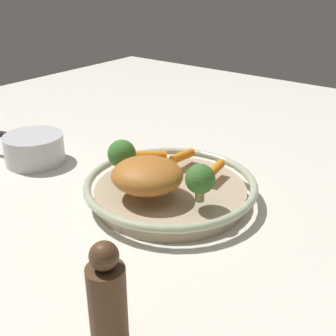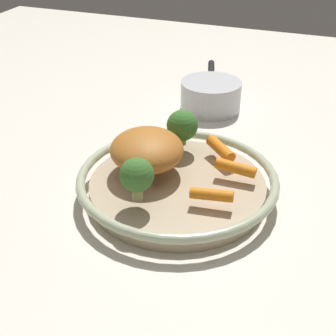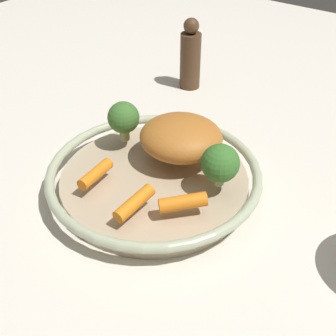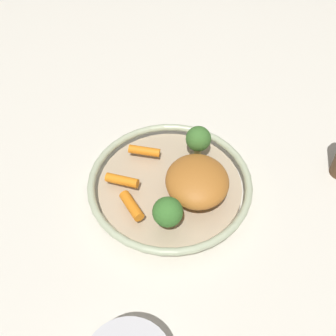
# 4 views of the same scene
# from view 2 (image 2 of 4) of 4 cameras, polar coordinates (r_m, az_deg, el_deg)

# --- Properties ---
(ground_plane) EXTENTS (2.14, 2.14, 0.00)m
(ground_plane) POSITION_cam_2_polar(r_m,az_deg,el_deg) (0.87, 1.06, -3.20)
(ground_plane) COLOR silver
(serving_bowl) EXTENTS (0.34, 0.34, 0.05)m
(serving_bowl) POSITION_cam_2_polar(r_m,az_deg,el_deg) (0.86, 1.08, -1.87)
(serving_bowl) COLOR tan
(serving_bowl) RESTS_ON ground_plane
(roast_chicken_piece) EXTENTS (0.17, 0.17, 0.06)m
(roast_chicken_piece) POSITION_cam_2_polar(r_m,az_deg,el_deg) (0.86, -2.42, 2.12)
(roast_chicken_piece) COLOR #B06827
(roast_chicken_piece) RESTS_ON serving_bowl
(baby_carrot_back) EXTENTS (0.07, 0.06, 0.02)m
(baby_carrot_back) POSITION_cam_2_polar(r_m,az_deg,el_deg) (0.91, 6.01, 2.19)
(baby_carrot_back) COLOR orange
(baby_carrot_back) RESTS_ON serving_bowl
(baby_carrot_right) EXTENTS (0.07, 0.02, 0.02)m
(baby_carrot_right) POSITION_cam_2_polar(r_m,az_deg,el_deg) (0.85, 7.71, 0.02)
(baby_carrot_right) COLOR orange
(baby_carrot_right) RESTS_ON serving_bowl
(baby_carrot_near_rim) EXTENTS (0.07, 0.03, 0.02)m
(baby_carrot_near_rim) POSITION_cam_2_polar(r_m,az_deg,el_deg) (0.78, 4.99, -3.05)
(baby_carrot_near_rim) COLOR orange
(baby_carrot_near_rim) RESTS_ON serving_bowl
(broccoli_floret_mid) EXTENTS (0.05, 0.05, 0.07)m
(broccoli_floret_mid) POSITION_cam_2_polar(r_m,az_deg,el_deg) (0.76, -3.58, -0.87)
(broccoli_floret_mid) COLOR tan
(broccoli_floret_mid) RESTS_ON serving_bowl
(broccoli_floret_edge) EXTENTS (0.06, 0.06, 0.07)m
(broccoli_floret_edge) POSITION_cam_2_polar(r_m,az_deg,el_deg) (0.92, 1.63, 4.83)
(broccoli_floret_edge) COLOR #9BA566
(broccoli_floret_edge) RESTS_ON serving_bowl
(saucepan) EXTENTS (0.14, 0.22, 0.07)m
(saucepan) POSITION_cam_2_polar(r_m,az_deg,el_deg) (1.18, 4.88, 8.25)
(saucepan) COLOR silver
(saucepan) RESTS_ON ground_plane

